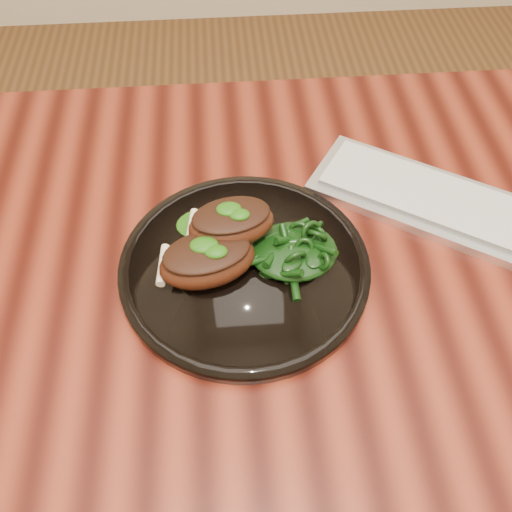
{
  "coord_description": "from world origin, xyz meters",
  "views": [
    {
      "loc": [
        -0.13,
        -0.43,
        1.32
      ],
      "look_at": [
        -0.1,
        -0.0,
        0.78
      ],
      "focal_mm": 40.0,
      "sensor_mm": 36.0,
      "label": 1
    }
  ],
  "objects_px": {
    "lamb_chop_front": "(207,259)",
    "greens_heap": "(294,247)",
    "plate": "(245,267)",
    "keyboard": "(462,211)",
    "desk": "(326,300)"
  },
  "relations": [
    {
      "from": "plate",
      "to": "keyboard",
      "type": "xyz_separation_m",
      "value": [
        0.3,
        0.07,
        -0.0
      ]
    },
    {
      "from": "lamb_chop_front",
      "to": "keyboard",
      "type": "relative_size",
      "value": 0.32
    },
    {
      "from": "lamb_chop_front",
      "to": "greens_heap",
      "type": "xyz_separation_m",
      "value": [
        0.11,
        0.02,
        -0.01
      ]
    },
    {
      "from": "greens_heap",
      "to": "keyboard",
      "type": "height_order",
      "value": "greens_heap"
    },
    {
      "from": "desk",
      "to": "keyboard",
      "type": "distance_m",
      "value": 0.22
    },
    {
      "from": "desk",
      "to": "greens_heap",
      "type": "xyz_separation_m",
      "value": [
        -0.05,
        0.0,
        0.12
      ]
    },
    {
      "from": "desk",
      "to": "lamb_chop_front",
      "type": "xyz_separation_m",
      "value": [
        -0.16,
        -0.02,
        0.13
      ]
    },
    {
      "from": "desk",
      "to": "plate",
      "type": "bearing_deg",
      "value": -177.62
    },
    {
      "from": "lamb_chop_front",
      "to": "greens_heap",
      "type": "height_order",
      "value": "lamb_chop_front"
    },
    {
      "from": "greens_heap",
      "to": "keyboard",
      "type": "distance_m",
      "value": 0.25
    },
    {
      "from": "desk",
      "to": "lamb_chop_front",
      "type": "relative_size",
      "value": 12.22
    },
    {
      "from": "plate",
      "to": "lamb_chop_front",
      "type": "relative_size",
      "value": 2.36
    },
    {
      "from": "desk",
      "to": "greens_heap",
      "type": "height_order",
      "value": "greens_heap"
    },
    {
      "from": "lamb_chop_front",
      "to": "greens_heap",
      "type": "distance_m",
      "value": 0.11
    },
    {
      "from": "lamb_chop_front",
      "to": "keyboard",
      "type": "height_order",
      "value": "lamb_chop_front"
    }
  ]
}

